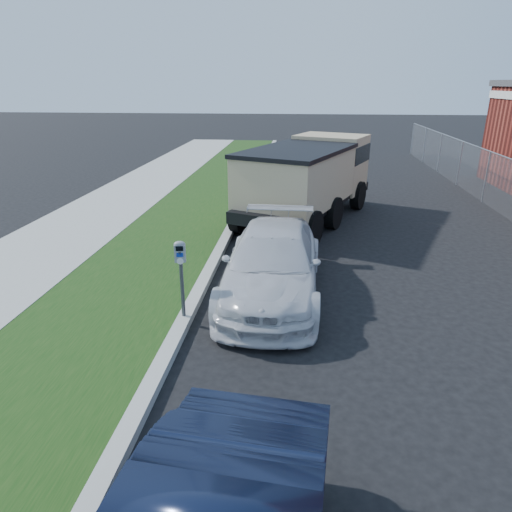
{
  "coord_description": "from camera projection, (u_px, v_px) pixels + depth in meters",
  "views": [
    {
      "loc": [
        -0.61,
        -6.99,
        4.05
      ],
      "look_at": [
        -1.4,
        1.0,
        1.0
      ],
      "focal_mm": 32.0,
      "sensor_mm": 36.0,
      "label": 1
    }
  ],
  "objects": [
    {
      "name": "ground",
      "position": [
        331.0,
        333.0,
        7.89
      ],
      "size": [
        120.0,
        120.0,
        0.0
      ],
      "primitive_type": "plane",
      "color": "black",
      "rests_on": "ground"
    },
    {
      "name": "streetside",
      "position": [
        76.0,
        273.0,
        10.24
      ],
      "size": [
        6.12,
        50.0,
        0.15
      ],
      "color": "gray",
      "rests_on": "ground"
    },
    {
      "name": "parking_meter",
      "position": [
        181.0,
        263.0,
        7.81
      ],
      "size": [
        0.22,
        0.16,
        1.43
      ],
      "rotation": [
        0.0,
        0.0,
        0.18
      ],
      "color": "#3F4247",
      "rests_on": "ground"
    },
    {
      "name": "white_wagon",
      "position": [
        272.0,
        263.0,
        9.13
      ],
      "size": [
        1.96,
        4.66,
        1.34
      ],
      "primitive_type": "imported",
      "rotation": [
        0.0,
        0.0,
        -0.02
      ],
      "color": "silver",
      "rests_on": "ground"
    },
    {
      "name": "dump_truck",
      "position": [
        310.0,
        175.0,
        14.22
      ],
      "size": [
        4.4,
        6.53,
        2.41
      ],
      "rotation": [
        0.0,
        0.0,
        -0.39
      ],
      "color": "black",
      "rests_on": "ground"
    }
  ]
}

